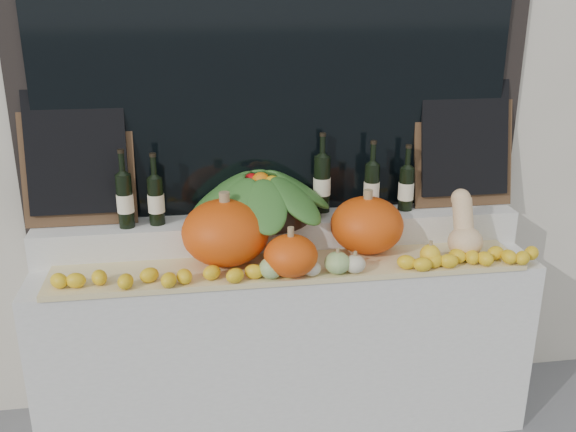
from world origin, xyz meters
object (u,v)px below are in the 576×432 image
at_px(pumpkin_right, 367,225).
at_px(wine_bottle_tall, 322,183).
at_px(produce_bowl, 261,196).
at_px(pumpkin_left, 226,232).
at_px(butternut_squash, 464,230).

height_order(pumpkin_right, wine_bottle_tall, wine_bottle_tall).
bearing_deg(produce_bowl, wine_bottle_tall, 10.90).
xyz_separation_m(pumpkin_left, produce_bowl, (0.18, 0.19, 0.10)).
height_order(butternut_squash, produce_bowl, produce_bowl).
bearing_deg(wine_bottle_tall, butternut_squash, -27.69).
height_order(pumpkin_left, pumpkin_right, pumpkin_left).
distance_m(pumpkin_left, wine_bottle_tall, 0.56).
height_order(produce_bowl, wine_bottle_tall, wine_bottle_tall).
height_order(pumpkin_left, butternut_squash, butternut_squash).
bearing_deg(produce_bowl, pumpkin_right, -18.04).
relative_size(butternut_squash, produce_bowl, 0.42).
bearing_deg(pumpkin_left, wine_bottle_tall, 27.20).
distance_m(pumpkin_right, produce_bowl, 0.51).
relative_size(pumpkin_left, butternut_squash, 1.31).
bearing_deg(butternut_squash, wine_bottle_tall, 152.31).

